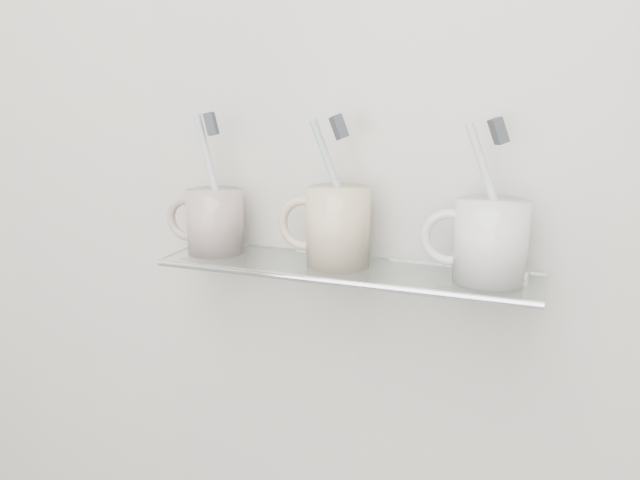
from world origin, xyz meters
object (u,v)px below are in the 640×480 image
at_px(shelf_glass, 345,269).
at_px(mug_center, 338,227).
at_px(mug_left, 215,221).
at_px(mug_right, 491,241).

bearing_deg(shelf_glass, mug_center, 157.08).
bearing_deg(mug_left, shelf_glass, 5.45).
height_order(shelf_glass, mug_center, mug_center).
bearing_deg(mug_right, shelf_glass, -156.98).
distance_m(mug_center, mug_right, 0.19).
distance_m(shelf_glass, mug_center, 0.06).
relative_size(shelf_glass, mug_center, 4.82).
relative_size(mug_center, mug_right, 1.05).
height_order(mug_center, mug_right, mug_center).
xyz_separation_m(mug_left, mug_center, (0.18, 0.00, 0.01)).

